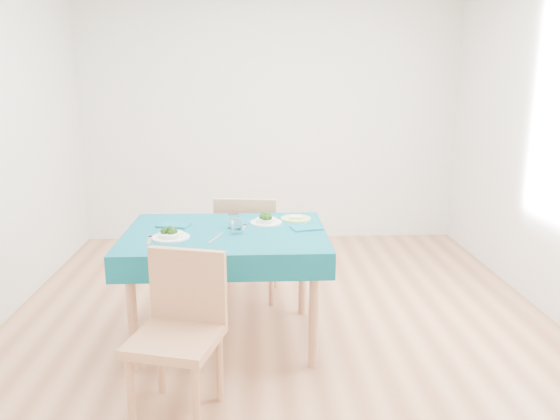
{
  "coord_description": "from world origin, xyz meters",
  "views": [
    {
      "loc": [
        -0.17,
        -3.6,
        1.72
      ],
      "look_at": [
        0.0,
        0.0,
        0.85
      ],
      "focal_mm": 35.0,
      "sensor_mm": 36.0,
      "label": 1
    }
  ],
  "objects_px": {
    "table": "(227,287)",
    "bowl_near": "(171,233)",
    "side_plate": "(296,219)",
    "chair_far": "(249,226)",
    "chair_near": "(174,321)",
    "bowl_far": "(266,219)"
  },
  "relations": [
    {
      "from": "bowl_near",
      "to": "bowl_far",
      "type": "distance_m",
      "value": 0.68
    },
    {
      "from": "table",
      "to": "bowl_near",
      "type": "xyz_separation_m",
      "value": [
        -0.33,
        -0.14,
        0.41
      ]
    },
    {
      "from": "chair_near",
      "to": "bowl_near",
      "type": "relative_size",
      "value": 4.58
    },
    {
      "from": "chair_near",
      "to": "bowl_near",
      "type": "height_order",
      "value": "chair_near"
    },
    {
      "from": "table",
      "to": "bowl_far",
      "type": "distance_m",
      "value": 0.53
    },
    {
      "from": "chair_near",
      "to": "chair_far",
      "type": "bearing_deg",
      "value": 92.83
    },
    {
      "from": "chair_far",
      "to": "bowl_near",
      "type": "xyz_separation_m",
      "value": [
        -0.47,
        -0.91,
        0.21
      ]
    },
    {
      "from": "chair_far",
      "to": "side_plate",
      "type": "bearing_deg",
      "value": 131.99
    },
    {
      "from": "table",
      "to": "chair_near",
      "type": "height_order",
      "value": "chair_near"
    },
    {
      "from": "bowl_near",
      "to": "side_plate",
      "type": "relative_size",
      "value": 1.1
    },
    {
      "from": "bowl_near",
      "to": "side_plate",
      "type": "distance_m",
      "value": 0.92
    },
    {
      "from": "chair_near",
      "to": "bowl_near",
      "type": "bearing_deg",
      "value": 114.25
    },
    {
      "from": "chair_far",
      "to": "side_plate",
      "type": "xyz_separation_m",
      "value": [
        0.34,
        -0.48,
        0.18
      ]
    },
    {
      "from": "chair_near",
      "to": "bowl_far",
      "type": "relative_size",
      "value": 4.89
    },
    {
      "from": "side_plate",
      "to": "bowl_near",
      "type": "bearing_deg",
      "value": -151.91
    },
    {
      "from": "table",
      "to": "bowl_far",
      "type": "height_order",
      "value": "bowl_far"
    },
    {
      "from": "bowl_near",
      "to": "bowl_far",
      "type": "xyz_separation_m",
      "value": [
        0.6,
        0.33,
        -0.0
      ]
    },
    {
      "from": "chair_far",
      "to": "bowl_near",
      "type": "height_order",
      "value": "chair_far"
    },
    {
      "from": "chair_near",
      "to": "bowl_near",
      "type": "xyz_separation_m",
      "value": [
        -0.11,
        0.7,
        0.26
      ]
    },
    {
      "from": "bowl_near",
      "to": "side_plate",
      "type": "bearing_deg",
      "value": 28.09
    },
    {
      "from": "bowl_near",
      "to": "chair_near",
      "type": "bearing_deg",
      "value": -81.25
    },
    {
      "from": "chair_far",
      "to": "bowl_far",
      "type": "height_order",
      "value": "chair_far"
    }
  ]
}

